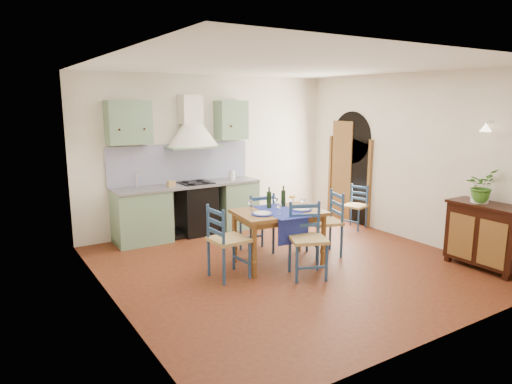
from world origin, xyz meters
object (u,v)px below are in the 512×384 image
Objects in this scene: sideboard at (486,233)px; potted_plant at (481,186)px; dining_table at (279,217)px; chair_near at (307,239)px.

potted_plant is (-0.01, 0.13, 0.66)m from sideboard.
sideboard is 2.22× the size of potted_plant.
dining_table is 0.63m from chair_near.
sideboard is (2.36, -1.71, -0.19)m from dining_table.
sideboard is at bearing -35.91° from dining_table.
sideboard is at bearing -25.60° from chair_near.
dining_table is 2.92m from sideboard.
dining_table is at bearing 146.15° from potted_plant.
chair_near reaches higher than sideboard.
dining_table is 2.83× the size of potted_plant.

